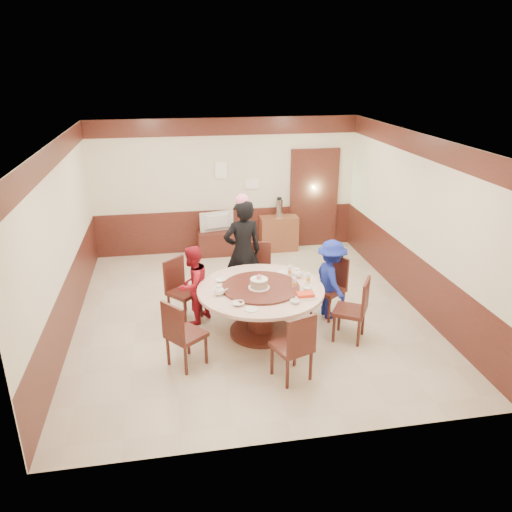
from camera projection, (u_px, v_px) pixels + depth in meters
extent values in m
plane|color=beige|center=(250.00, 312.00, 8.18)|extent=(6.00, 6.00, 0.00)
plane|color=white|center=(249.00, 139.00, 7.15)|extent=(6.00, 6.00, 0.00)
cube|color=beige|center=(226.00, 186.00, 10.42)|extent=(5.50, 0.04, 2.80)
cube|color=beige|center=(298.00, 328.00, 4.92)|extent=(5.50, 0.04, 2.80)
cube|color=beige|center=(62.00, 242.00, 7.22)|extent=(0.04, 6.00, 2.80)
cube|color=beige|center=(416.00, 222.00, 8.11)|extent=(0.04, 6.00, 2.80)
cube|color=#471C16|center=(249.00, 288.00, 8.01)|extent=(5.50, 6.00, 0.90)
cube|color=#471C16|center=(249.00, 152.00, 7.22)|extent=(5.50, 6.00, 0.35)
cube|color=#471C16|center=(314.00, 199.00, 10.80)|extent=(1.05, 0.08, 2.18)
cube|color=#87D194|center=(313.00, 199.00, 10.82)|extent=(0.88, 0.02, 2.05)
cylinder|color=#471C16|center=(261.00, 331.00, 7.56)|extent=(0.93, 0.93, 0.06)
cylinder|color=#471C16|center=(261.00, 312.00, 7.44)|extent=(0.37, 0.37, 0.65)
cylinder|color=beige|center=(261.00, 290.00, 7.31)|extent=(1.86, 1.86, 0.05)
cylinder|color=#471C16|center=(261.00, 287.00, 7.29)|extent=(1.14, 1.14, 0.03)
cube|color=#471C16|center=(328.00, 290.00, 7.94)|extent=(0.61, 0.61, 0.06)
cube|color=#471C16|center=(337.00, 271.00, 7.98)|extent=(0.26, 0.37, 0.50)
cube|color=#471C16|center=(327.00, 303.00, 8.03)|extent=(0.36, 0.36, 0.42)
cube|color=#471C16|center=(258.00, 275.00, 8.50)|extent=(0.53, 0.53, 0.06)
cube|color=#471C16|center=(259.00, 255.00, 8.59)|extent=(0.42, 0.14, 0.50)
cube|color=#471C16|center=(258.00, 287.00, 8.59)|extent=(0.36, 0.36, 0.42)
cube|color=#471C16|center=(184.00, 292.00, 7.85)|extent=(0.62, 0.62, 0.06)
cube|color=#471C16|center=(174.00, 273.00, 7.87)|extent=(0.34, 0.31, 0.50)
cube|color=#471C16|center=(185.00, 306.00, 7.94)|extent=(0.36, 0.36, 0.42)
cube|color=#471C16|center=(186.00, 335.00, 6.64)|extent=(0.62, 0.62, 0.06)
cube|color=#471C16|center=(173.00, 323.00, 6.39)|extent=(0.29, 0.35, 0.50)
cube|color=#471C16|center=(187.00, 350.00, 6.73)|extent=(0.36, 0.36, 0.42)
cube|color=#471C16|center=(292.00, 347.00, 6.36)|extent=(0.57, 0.57, 0.06)
cube|color=#471C16|center=(302.00, 336.00, 6.09)|extent=(0.41, 0.18, 0.50)
cube|color=#471C16|center=(291.00, 363.00, 6.45)|extent=(0.36, 0.36, 0.42)
cube|color=#471C16|center=(350.00, 311.00, 7.27)|extent=(0.60, 0.60, 0.06)
cube|color=#471C16|center=(366.00, 297.00, 7.10)|extent=(0.25, 0.38, 0.50)
cube|color=#471C16|center=(348.00, 325.00, 7.36)|extent=(0.36, 0.36, 0.42)
imported|color=black|center=(243.00, 252.00, 8.25)|extent=(0.73, 0.55, 1.80)
imported|color=maroon|center=(193.00, 285.00, 7.68)|extent=(0.77, 0.77, 1.26)
imported|color=navy|center=(331.00, 279.00, 7.84)|extent=(0.57, 0.88, 1.29)
cylinder|color=white|center=(259.00, 287.00, 7.23)|extent=(0.32, 0.32, 0.01)
cylinder|color=tan|center=(259.00, 283.00, 7.21)|extent=(0.25, 0.25, 0.12)
cylinder|color=white|center=(259.00, 279.00, 7.19)|extent=(0.25, 0.25, 0.01)
sphere|color=pink|center=(259.00, 277.00, 7.17)|extent=(0.07, 0.07, 0.07)
ellipsoid|color=white|center=(219.00, 291.00, 7.06)|extent=(0.17, 0.15, 0.13)
ellipsoid|color=white|center=(297.00, 274.00, 7.64)|extent=(0.17, 0.15, 0.13)
imported|color=white|center=(220.00, 280.00, 7.51)|extent=(0.14, 0.14, 0.04)
imported|color=white|center=(295.00, 301.00, 6.84)|extent=(0.14, 0.14, 0.04)
imported|color=white|center=(238.00, 304.00, 6.79)|extent=(0.16, 0.16, 0.04)
imported|color=white|center=(307.00, 288.00, 7.25)|extent=(0.13, 0.13, 0.04)
cylinder|color=white|center=(251.00, 309.00, 6.66)|extent=(0.18, 0.18, 0.01)
cylinder|color=white|center=(283.00, 272.00, 7.82)|extent=(0.18, 0.18, 0.01)
cube|color=white|center=(305.00, 296.00, 7.02)|extent=(0.30, 0.20, 0.02)
cube|color=red|center=(305.00, 294.00, 7.01)|extent=(0.24, 0.15, 0.04)
cylinder|color=white|center=(294.00, 283.00, 7.25)|extent=(0.06, 0.06, 0.16)
cylinder|color=white|center=(308.00, 279.00, 7.42)|extent=(0.06, 0.06, 0.16)
cylinder|color=white|center=(290.00, 271.00, 7.69)|extent=(0.06, 0.06, 0.16)
cube|color=#471C16|center=(218.00, 243.00, 10.57)|extent=(0.85, 0.45, 0.50)
imported|color=gray|center=(218.00, 222.00, 10.40)|extent=(0.73, 0.24, 0.42)
cube|color=brown|center=(279.00, 233.00, 10.77)|extent=(0.80, 0.40, 0.75)
cylinder|color=silver|center=(279.00, 208.00, 10.56)|extent=(0.15, 0.15, 0.38)
cube|color=white|center=(221.00, 170.00, 10.23)|extent=(0.25, 0.00, 0.35)
cube|color=white|center=(252.00, 183.00, 10.44)|extent=(0.30, 0.00, 0.22)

